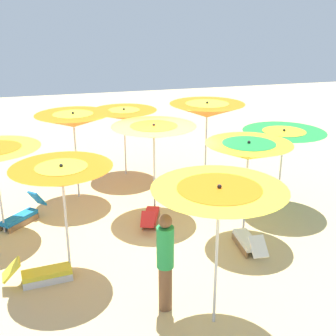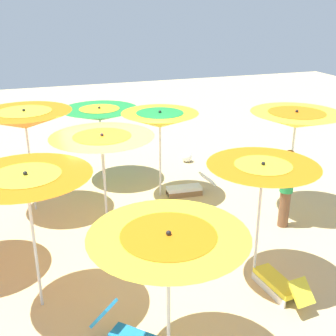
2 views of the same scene
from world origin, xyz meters
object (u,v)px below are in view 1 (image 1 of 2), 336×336
beach_umbrella_2 (124,115)px  lounger_0 (248,242)px  lounger_3 (22,215)px  beach_umbrella_5 (73,120)px  beach_umbrella_3 (248,151)px  beach_umbrella_1 (207,110)px  beachgoer_0 (165,260)px  beach_umbrella_6 (219,199)px  lounger_2 (42,273)px  beach_umbrella_7 (62,177)px  lounger_1 (151,217)px  beach_umbrella_4 (154,132)px  beach_umbrella_0 (284,137)px

beach_umbrella_2 → lounger_0: size_ratio=1.62×
lounger_3 → beach_umbrella_5: bearing=175.0°
beach_umbrella_3 → lounger_3: (-2.00, -5.09, -1.86)m
beach_umbrella_1 → beach_umbrella_2: (-1.53, -2.17, -0.34)m
beach_umbrella_1 → beach_umbrella_5: 3.79m
lounger_0 → lounger_3: (-2.71, -4.88, 0.01)m
beach_umbrella_5 → beachgoer_0: size_ratio=1.33×
beach_umbrella_6 → lounger_3: bearing=-145.2°
lounger_2 → beach_umbrella_5: bearing=69.8°
beach_umbrella_7 → lounger_1: 3.25m
beachgoer_0 → beach_umbrella_1: bearing=-58.8°
lounger_0 → beachgoer_0: size_ratio=0.72×
beach_umbrella_4 → beach_umbrella_6: beach_umbrella_6 is taller
beach_umbrella_5 → beach_umbrella_4: bearing=51.0°
lounger_0 → lounger_2: lounger_2 is taller
beach_umbrella_4 → lounger_0: bearing=31.7°
beach_umbrella_7 → lounger_3: beach_umbrella_7 is taller
beach_umbrella_2 → beach_umbrella_7: size_ratio=0.93×
beach_umbrella_4 → lounger_1: (0.68, -0.27, -1.99)m
beach_umbrella_0 → beach_umbrella_1: beach_umbrella_1 is taller
beachgoer_0 → lounger_0: bearing=-89.7°
beach_umbrella_3 → beach_umbrella_5: bearing=-132.3°
lounger_0 → lounger_1: bearing=49.1°
lounger_2 → beach_umbrella_0: bearing=12.0°
lounger_0 → beach_umbrella_4: bearing=35.7°
beach_umbrella_0 → lounger_3: (-0.75, -6.68, -1.72)m
beach_umbrella_0 → beach_umbrella_3: beach_umbrella_3 is taller
beach_umbrella_5 → beach_umbrella_7: beach_umbrella_5 is taller
lounger_0 → beach_umbrella_1: bearing=-1.8°
lounger_0 → beach_umbrella_7: bearing=91.6°
beach_umbrella_1 → beach_umbrella_4: bearing=-53.2°
lounger_3 → beachgoer_0: bearing=76.1°
beach_umbrella_1 → beach_umbrella_4: (1.45, -1.93, -0.13)m
beach_umbrella_2 → beach_umbrella_5: beach_umbrella_5 is taller
beach_umbrella_5 → beach_umbrella_7: bearing=-7.1°
beach_umbrella_0 → beach_umbrella_7: 5.95m
beach_umbrella_3 → beach_umbrella_4: size_ratio=0.97×
beach_umbrella_0 → lounger_3: 6.93m
beach_umbrella_5 → lounger_1: beach_umbrella_5 is taller
beach_umbrella_4 → beach_umbrella_3: bearing=44.5°
beach_umbrella_1 → lounger_1: (2.13, -2.20, -2.11)m
beach_umbrella_2 → beach_umbrella_6: (7.47, 0.18, 0.34)m
beach_umbrella_6 → beach_umbrella_5: bearing=-163.3°
beach_umbrella_1 → beach_umbrella_7: (3.76, -4.27, -0.22)m
beach_umbrella_6 → lounger_3: 6.14m
lounger_3 → beachgoer_0: beachgoer_0 is taller
beach_umbrella_0 → beach_umbrella_1: (-1.96, -1.40, 0.38)m
beach_umbrella_7 → beachgoer_0: 2.52m
beach_umbrella_3 → beach_umbrella_6: size_ratio=0.91×
beach_umbrella_1 → beach_umbrella_5: (-0.06, -3.79, -0.07)m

